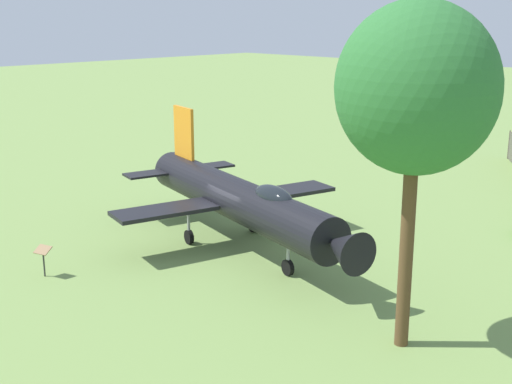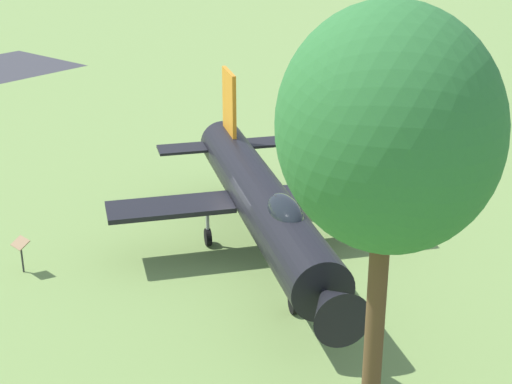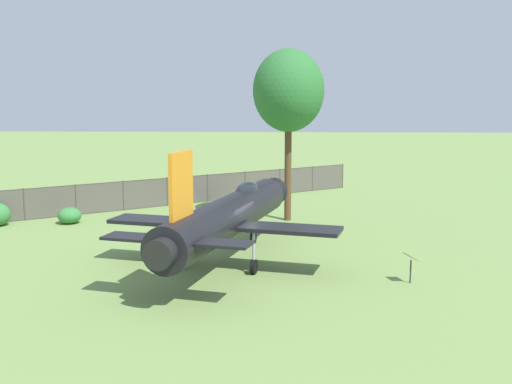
# 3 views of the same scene
# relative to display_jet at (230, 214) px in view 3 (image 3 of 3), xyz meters

# --- Properties ---
(ground_plane) EXTENTS (200.00, 200.00, 0.00)m
(ground_plane) POSITION_rel_display_jet_xyz_m (-0.37, 0.10, -2.05)
(ground_plane) COLOR #75934C
(display_jet) EXTENTS (14.41, 9.91, 5.18)m
(display_jet) POSITION_rel_display_jet_xyz_m (0.00, 0.00, 0.00)
(display_jet) COLOR black
(display_jet) RESTS_ON ground_plane
(shade_tree) EXTENTS (4.46, 4.00, 9.69)m
(shade_tree) POSITION_rel_display_jet_xyz_m (9.22, -2.55, 5.28)
(shade_tree) COLOR brown
(shade_tree) RESTS_ON ground_plane
(perimeter_fence) EXTENTS (22.55, 31.70, 1.87)m
(perimeter_fence) POSITION_rel_display_jet_xyz_m (11.08, 8.87, -1.06)
(perimeter_fence) COLOR #4C4238
(perimeter_fence) RESTS_ON ground_plane
(shrub_near_fence) EXTENTS (1.38, 1.29, 0.90)m
(shrub_near_fence) POSITION_rel_display_jet_xyz_m (7.76, 9.66, -1.60)
(shrub_near_fence) COLOR #387F3D
(shrub_near_fence) RESTS_ON ground_plane
(info_plaque) EXTENTS (0.69, 0.55, 1.14)m
(info_plaque) POSITION_rel_display_jet_xyz_m (-2.96, -7.11, -1.19)
(info_plaque) COLOR #333333
(info_plaque) RESTS_ON ground_plane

